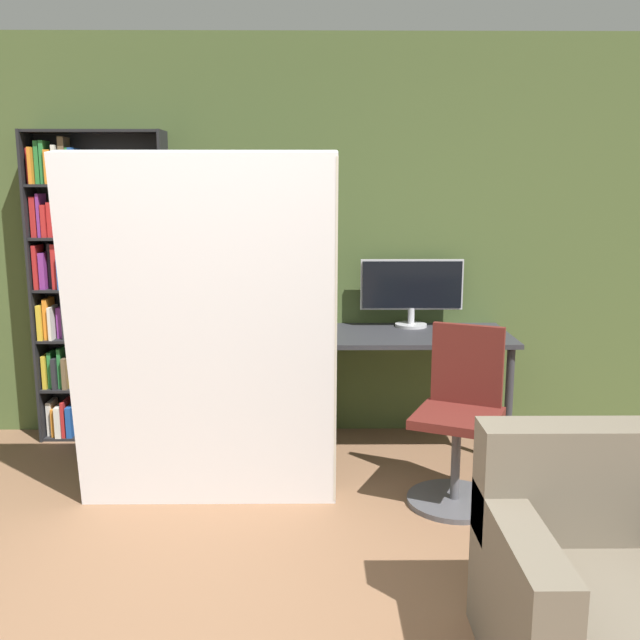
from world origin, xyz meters
TOP-DOWN VIEW (x-y plane):
  - wall_back at (0.00, 2.95)m, footprint 8.00×0.06m
  - desk at (1.04, 2.57)m, footprint 1.26×0.69m
  - monitor at (1.06, 2.79)m, footprint 0.69×0.21m
  - office_chair at (1.19, 1.76)m, footprint 0.58×0.58m
  - bookshelf at (-1.12, 2.82)m, footprint 0.90×0.26m
  - mattress_near at (-0.18, 1.70)m, footprint 1.39×0.36m
  - armchair at (1.45, 0.34)m, footprint 0.85×0.80m

SIDE VIEW (x-z plane):
  - armchair at x=1.45m, z-range -0.11..0.74m
  - office_chair at x=1.19m, z-range -0.08..0.88m
  - desk at x=1.04m, z-range 0.29..1.06m
  - mattress_near at x=-0.18m, z-range 0.00..1.90m
  - monitor at x=1.06m, z-range 0.81..1.26m
  - bookshelf at x=-1.12m, z-range 0.01..2.07m
  - wall_back at x=0.00m, z-range 0.00..2.70m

